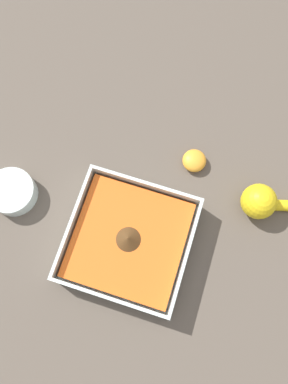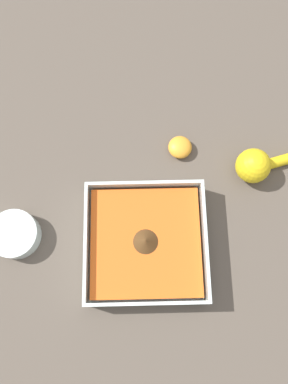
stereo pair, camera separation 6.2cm
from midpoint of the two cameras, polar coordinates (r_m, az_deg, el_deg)
The scene contains 5 objects.
ground_plane at distance 0.74m, azimuth -4.51°, elevation -4.92°, with size 4.00×4.00×0.00m, color brown.
square_dish at distance 0.71m, azimuth -2.24°, elevation -8.18°, with size 0.22×0.22×0.06m.
spice_bowl at distance 0.77m, azimuth -21.21°, elevation -6.43°, with size 0.09×0.09×0.03m.
lemon_squeezer at distance 0.76m, azimuth 15.08°, elevation 3.74°, with size 0.19×0.09×0.07m.
lemon_half at distance 0.77m, azimuth 3.24°, elevation 6.48°, with size 0.05×0.05×0.03m.
Camera 2 is at (-0.02, 0.14, 0.73)m, focal length 35.00 mm.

